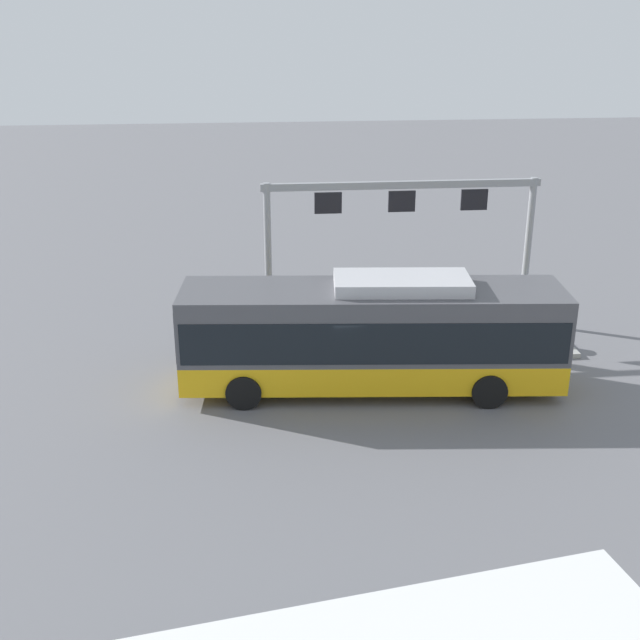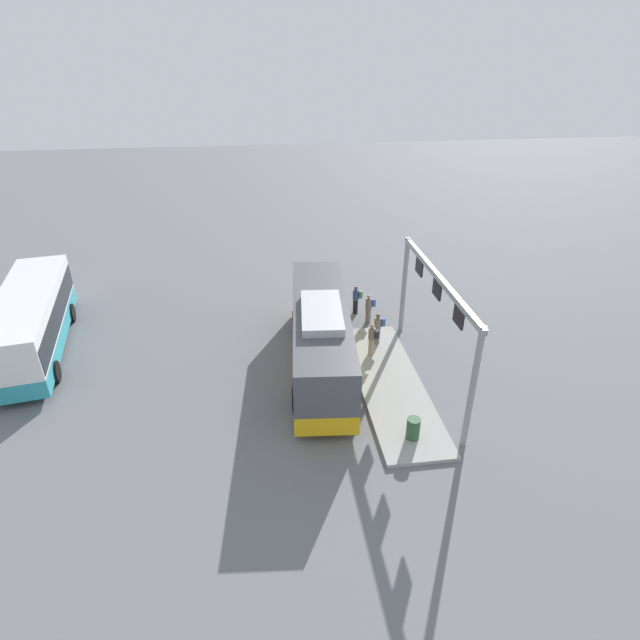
% 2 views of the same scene
% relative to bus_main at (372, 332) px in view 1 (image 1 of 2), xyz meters
% --- Properties ---
extents(ground_plane, '(120.00, 120.00, 0.00)m').
position_rel_bus_main_xyz_m(ground_plane, '(0.01, -0.00, -1.81)').
color(ground_plane, slate).
extents(platform_curb, '(10.00, 2.80, 0.16)m').
position_rel_bus_main_xyz_m(platform_curb, '(-2.03, -2.88, -1.73)').
color(platform_curb, '#9E9E99').
rests_on(platform_curb, ground).
extents(bus_main, '(11.04, 3.48, 3.46)m').
position_rel_bus_main_xyz_m(bus_main, '(0.00, 0.00, 0.00)').
color(bus_main, '#EAAD14').
rests_on(bus_main, ground).
extents(person_boarding, '(0.35, 0.53, 1.67)m').
position_rel_bus_main_xyz_m(person_boarding, '(5.01, -2.70, -0.92)').
color(person_boarding, black).
rests_on(person_boarding, ground).
extents(person_waiting_near, '(0.42, 0.58, 1.67)m').
position_rel_bus_main_xyz_m(person_waiting_near, '(1.38, -3.08, -0.76)').
color(person_waiting_near, slate).
rests_on(person_waiting_near, platform_curb).
extents(person_waiting_mid, '(0.41, 0.57, 1.67)m').
position_rel_bus_main_xyz_m(person_waiting_mid, '(3.86, -3.18, -0.92)').
color(person_waiting_mid, slate).
rests_on(person_waiting_mid, ground).
extents(person_waiting_far, '(0.54, 0.60, 1.67)m').
position_rel_bus_main_xyz_m(person_waiting_far, '(0.39, -2.57, -0.76)').
color(person_waiting_far, gray).
rests_on(person_waiting_far, platform_curb).
extents(platform_sign_gantry, '(9.32, 0.24, 5.20)m').
position_rel_bus_main_xyz_m(platform_sign_gantry, '(-1.69, -4.69, 1.94)').
color(platform_sign_gantry, gray).
rests_on(platform_sign_gantry, ground).
extents(trash_bin, '(0.52, 0.52, 0.90)m').
position_rel_bus_main_xyz_m(trash_bin, '(-5.71, -2.80, -1.20)').
color(trash_bin, '#2D5133').
rests_on(trash_bin, platform_curb).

